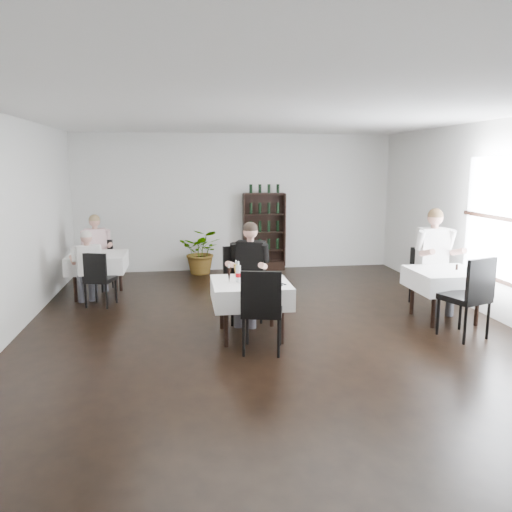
{
  "coord_description": "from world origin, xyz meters",
  "views": [
    {
      "loc": [
        -1.19,
        -6.52,
        2.33
      ],
      "look_at": [
        -0.19,
        0.2,
        1.08
      ],
      "focal_mm": 35.0,
      "sensor_mm": 36.0,
      "label": 1
    }
  ],
  "objects": [
    {
      "name": "main_chair_near",
      "position": [
        -0.25,
        -0.66,
        0.62
      ],
      "size": [
        0.59,
        0.6,
        1.08
      ],
      "color": "black",
      "rests_on": "ground"
    },
    {
      "name": "pilsner_lager",
      "position": [
        -0.48,
        0.14,
        0.88
      ],
      "size": [
        0.06,
        0.06,
        0.27
      ],
      "color": "gold",
      "rests_on": "main_table"
    },
    {
      "name": "diner_main",
      "position": [
        -0.23,
        0.63,
        0.87
      ],
      "size": [
        0.65,
        0.69,
        1.5
      ],
      "color": "#45464E",
      "rests_on": "ground"
    },
    {
      "name": "plate_far",
      "position": [
        -0.31,
        0.28,
        0.79
      ],
      "size": [
        0.28,
        0.28,
        0.07
      ],
      "color": "white",
      "rests_on": "main_table"
    },
    {
      "name": "left_chair_far",
      "position": [
        -2.76,
        3.08,
        0.53
      ],
      "size": [
        0.56,
        0.56,
        0.93
      ],
      "color": "black",
      "rests_on": "ground"
    },
    {
      "name": "diner_left_near",
      "position": [
        -2.77,
        1.91,
        0.74
      ],
      "size": [
        0.55,
        0.59,
        1.28
      ],
      "color": "#45464E",
      "rests_on": "ground"
    },
    {
      "name": "napkin_cutlery",
      "position": [
        0.03,
        -0.23,
        0.78
      ],
      "size": [
        0.24,
        0.22,
        0.02
      ],
      "color": "black",
      "rests_on": "main_table"
    },
    {
      "name": "wine_shelf",
      "position": [
        0.6,
        4.31,
        0.85
      ],
      "size": [
        0.9,
        0.28,
        1.75
      ],
      "color": "black",
      "rests_on": "ground"
    },
    {
      "name": "left_table",
      "position": [
        -2.7,
        2.5,
        0.62
      ],
      "size": [
        0.98,
        0.98,
        0.77
      ],
      "color": "black",
      "rests_on": "ground"
    },
    {
      "name": "left_chair_near",
      "position": [
        -2.59,
        1.79,
        0.53
      ],
      "size": [
        0.53,
        0.53,
        0.92
      ],
      "color": "black",
      "rests_on": "ground"
    },
    {
      "name": "potted_tree",
      "position": [
        -0.79,
        4.11,
        0.49
      ],
      "size": [
        1.06,
        0.98,
        0.98
      ],
      "primitive_type": "imported",
      "rotation": [
        0.0,
        0.0,
        -0.27
      ],
      "color": "#24591E",
      "rests_on": "ground"
    },
    {
      "name": "main_table",
      "position": [
        -0.3,
        0.0,
        0.62
      ],
      "size": [
        1.03,
        1.03,
        0.77
      ],
      "color": "black",
      "rests_on": "ground"
    },
    {
      "name": "pepper_mill",
      "position": [
        2.88,
        0.3,
        0.81
      ],
      "size": [
        0.03,
        0.03,
        0.09
      ],
      "primitive_type": "cylinder",
      "rotation": [
        0.0,
        0.0,
        0.03
      ],
      "color": "black",
      "rests_on": "right_table"
    },
    {
      "name": "main_chair_far",
      "position": [
        -0.33,
        0.8,
        0.63
      ],
      "size": [
        0.57,
        0.57,
        1.11
      ],
      "color": "black",
      "rests_on": "ground"
    },
    {
      "name": "right_chair_far",
      "position": [
        2.78,
        1.12,
        0.55
      ],
      "size": [
        0.56,
        0.56,
        0.96
      ],
      "color": "black",
      "rests_on": "ground"
    },
    {
      "name": "diner_right_far",
      "position": [
        2.78,
        0.78,
        0.96
      ],
      "size": [
        0.62,
        0.62,
        1.65
      ],
      "color": "#45464E",
      "rests_on": "ground"
    },
    {
      "name": "pilsner_dark",
      "position": [
        -0.59,
        -0.02,
        0.88
      ],
      "size": [
        0.06,
        0.06,
        0.26
      ],
      "color": "black",
      "rests_on": "main_table"
    },
    {
      "name": "window_right",
      "position": [
        3.48,
        0.0,
        1.5
      ],
      "size": [
        0.06,
        2.3,
        1.85
      ],
      "color": "white",
      "rests_on": "room_shell"
    },
    {
      "name": "coke_bottle",
      "position": [
        -0.46,
        -0.0,
        0.88
      ],
      "size": [
        0.07,
        0.07,
        0.28
      ],
      "color": "silver",
      "rests_on": "main_table"
    },
    {
      "name": "room_shell",
      "position": [
        0.0,
        0.0,
        1.5
      ],
      "size": [
        9.0,
        9.0,
        9.0
      ],
      "color": "black",
      "rests_on": "ground"
    },
    {
      "name": "diner_left_far",
      "position": [
        -2.81,
        3.07,
        0.82
      ],
      "size": [
        0.59,
        0.62,
        1.41
      ],
      "color": "#45464E",
      "rests_on": "ground"
    },
    {
      "name": "plate_near",
      "position": [
        -0.25,
        -0.19,
        0.79
      ],
      "size": [
        0.29,
        0.29,
        0.08
      ],
      "color": "white",
      "rests_on": "main_table"
    },
    {
      "name": "right_chair_near",
      "position": [
        2.6,
        -0.55,
        0.65
      ],
      "size": [
        0.66,
        0.67,
        1.13
      ],
      "color": "black",
      "rests_on": "ground"
    },
    {
      "name": "right_table",
      "position": [
        2.7,
        0.3,
        0.62
      ],
      "size": [
        0.98,
        0.98,
        0.77
      ],
      "color": "black",
      "rests_on": "ground"
    }
  ]
}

